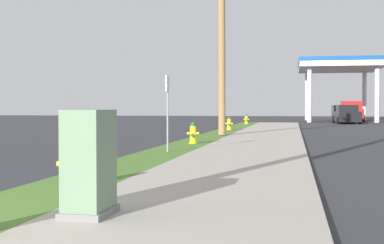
{
  "coord_description": "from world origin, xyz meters",
  "views": [
    {
      "loc": [
        4.23,
        -4.44,
        1.36
      ],
      "look_at": [
        0.63,
        14.35,
        0.83
      ],
      "focal_mm": 49.69,
      "sensor_mm": 36.0,
      "label": 1
    }
  ],
  "objects": [
    {
      "name": "utility_cabinet",
      "position": [
        1.94,
        1.28,
        0.68
      ],
      "size": [
        0.49,
        0.73,
        1.21
      ],
      "color": "slate",
      "rests_on": "sidewalk_slab"
    },
    {
      "name": "truck_red_at_forecourt",
      "position": [
        9.67,
        48.98,
        0.91
      ],
      "size": [
        2.25,
        5.45,
        1.97
      ],
      "color": "red",
      "rests_on": "ground"
    },
    {
      "name": "utility_pole_midground",
      "position": [
        1.06,
        19.14,
        4.55
      ],
      "size": [
        0.49,
        1.42,
        8.69
      ],
      "color": "#937047",
      "rests_on": "grass_verge"
    },
    {
      "name": "fire_hydrant_fourth",
      "position": [
        0.76,
        35.36,
        0.45
      ],
      "size": [
        0.42,
        0.38,
        0.74
      ],
      "color": "yellow",
      "rests_on": "grass_verge"
    },
    {
      "name": "car_black_by_near_pump",
      "position": [
        8.67,
        42.29,
        0.72
      ],
      "size": [
        2.12,
        4.58,
        1.57
      ],
      "color": "black",
      "rests_on": "ground"
    },
    {
      "name": "fire_hydrant_third",
      "position": [
        0.74,
        24.7,
        0.45
      ],
      "size": [
        0.42,
        0.37,
        0.74
      ],
      "color": "yellow",
      "rests_on": "grass_verge"
    },
    {
      "name": "fire_hydrant_second",
      "position": [
        0.84,
        13.45,
        0.45
      ],
      "size": [
        0.42,
        0.38,
        0.74
      ],
      "color": "yellow",
      "rests_on": "grass_verge"
    },
    {
      "name": "street_sign_post",
      "position": [
        0.79,
        9.93,
        1.63
      ],
      "size": [
        0.05,
        0.36,
        2.12
      ],
      "color": "gray",
      "rests_on": "grass_verge"
    },
    {
      "name": "fire_hydrant_nearest",
      "position": [
        0.77,
        3.38,
        0.45
      ],
      "size": [
        0.42,
        0.38,
        0.74
      ],
      "color": "yellow",
      "rests_on": "grass_verge"
    }
  ]
}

